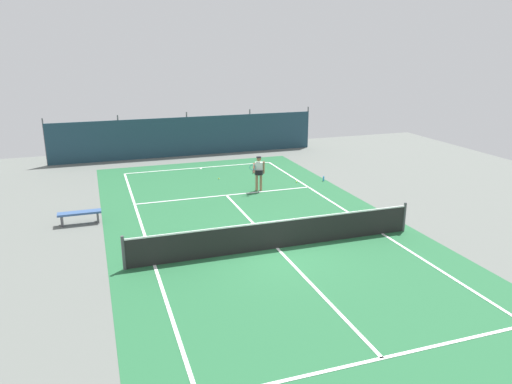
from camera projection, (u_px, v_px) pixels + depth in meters
The scene contains 10 objects.
ground_plane at pixel (277, 248), 16.51m from camera, with size 36.00×36.00×0.00m, color slate.
court_surface at pixel (277, 248), 16.51m from camera, with size 11.02×26.60×0.01m.
tennis_net at pixel (277, 234), 16.36m from camera, with size 10.12×0.10×1.10m.
back_fence at pixel (186, 144), 30.57m from camera, with size 16.30×0.98×2.70m.
tennis_player at pixel (259, 171), 22.76m from camera, with size 0.82×0.67×1.64m.
tennis_ball_near_player at pixel (219, 179), 25.00m from camera, with size 0.07×0.07×0.07m, color #CCDB33.
tennis_ball_midcourt at pixel (296, 182), 24.38m from camera, with size 0.07×0.07×0.07m, color #CCDB33.
parked_car at pixel (222, 131), 34.07m from camera, with size 2.12×4.25×1.68m.
courtside_bench at pixel (80, 215), 18.66m from camera, with size 1.60×0.40×0.49m.
water_bottle at pixel (324, 179), 24.65m from camera, with size 0.08×0.08×0.24m, color #338CD8.
Camera 1 is at (-5.60, -14.20, 6.61)m, focal length 34.22 mm.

